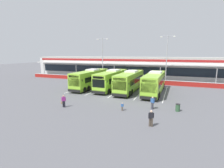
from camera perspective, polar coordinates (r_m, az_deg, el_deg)
ground_plane at (r=27.40m, az=-1.03°, el=-4.41°), size 200.00×200.00×0.00m
terminal_building at (r=52.58m, az=10.06°, el=5.78°), size 70.00×13.00×6.00m
red_barrier_wall at (r=40.82m, az=6.61°, el=1.16°), size 60.00×0.40×1.10m
coach_bus_leftmost at (r=34.94m, az=-7.19°, el=1.68°), size 3.03×12.19×3.78m
coach_bus_left_centre at (r=33.47m, az=-0.03°, el=1.38°), size 3.03×12.19×3.78m
coach_bus_centre at (r=31.74m, az=6.11°, el=0.84°), size 3.03×12.19×3.78m
coach_bus_right_centre at (r=30.77m, az=14.20°, el=0.29°), size 3.03×12.19×3.78m
bay_stripe_far_west at (r=36.32m, az=-9.81°, el=-0.92°), size 0.14×13.00×0.01m
bay_stripe_west at (r=34.39m, az=-3.78°, el=-1.42°), size 0.14×13.00×0.01m
bay_stripe_mid_west at (r=32.89m, az=2.88°, el=-1.94°), size 0.14×13.00×0.01m
bay_stripe_centre at (r=31.87m, az=10.09°, el=-2.48°), size 0.14×13.00×0.01m
bay_stripe_mid_east at (r=31.38m, az=17.64°, el=-3.01°), size 0.14×13.00×0.01m
pedestrian_with_handbag at (r=22.92m, az=-16.12°, el=-5.52°), size 0.57×0.57×1.62m
pedestrian_in_dark_coat at (r=21.91m, az=13.57°, el=-6.08°), size 0.52×0.40×1.62m
pedestrian_child at (r=20.86m, az=3.51°, el=-7.59°), size 0.33×0.18×1.00m
pedestrian_near_bin at (r=16.82m, az=13.12°, el=-11.10°), size 0.51×0.36×1.62m
lamp_post_west at (r=46.00m, az=-3.21°, el=9.40°), size 3.24×0.28×11.00m
lamp_post_centre at (r=41.18m, az=18.07°, el=8.83°), size 3.24×0.28×11.00m
litter_bin at (r=22.12m, az=21.41°, el=-7.45°), size 0.54×0.54×0.93m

